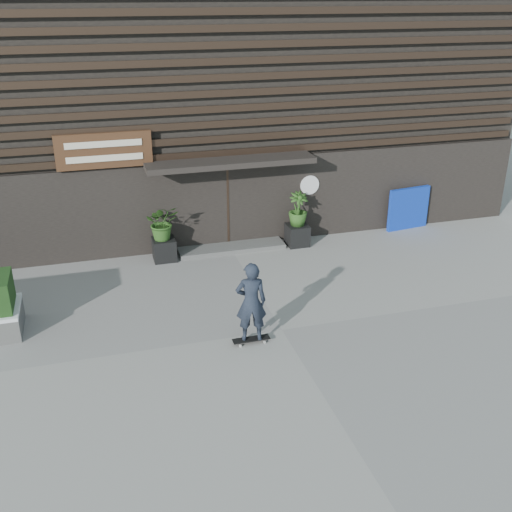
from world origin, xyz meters
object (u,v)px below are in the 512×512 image
object	(u,v)px
planter_pot_left	(164,249)
planter_pot_right	(297,235)
skateboarder	(251,302)
blue_tarp	(408,208)

from	to	relation	value
planter_pot_left	planter_pot_right	bearing A→B (deg)	0.00
planter_pot_left	skateboarder	size ratio (longest dim) A/B	0.33
planter_pot_right	blue_tarp	world-z (taller)	blue_tarp
skateboarder	blue_tarp	bearing A→B (deg)	38.38
planter_pot_left	blue_tarp	xyz separation A→B (m)	(7.45, 0.30, 0.34)
planter_pot_right	skateboarder	world-z (taller)	skateboarder
planter_pot_right	planter_pot_left	bearing A→B (deg)	180.00
planter_pot_right	blue_tarp	size ratio (longest dim) A/B	0.44
blue_tarp	skateboarder	world-z (taller)	skateboarder
planter_pot_right	skateboarder	size ratio (longest dim) A/B	0.33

